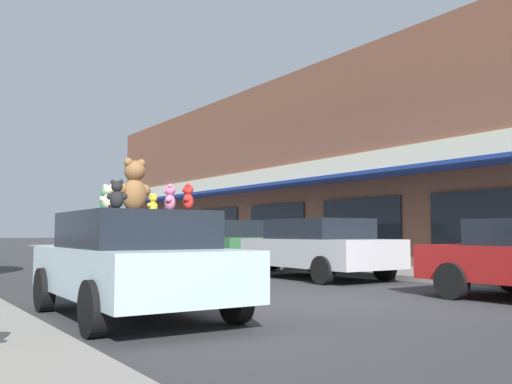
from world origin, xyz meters
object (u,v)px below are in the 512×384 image
at_px(teddy_bear_green, 106,200).
at_px(teddy_bear_orange, 116,196).
at_px(teddy_bear_giant, 134,186).
at_px(teddy_bear_yellow, 153,204).
at_px(parked_car_far_center, 319,247).
at_px(parked_car_far_right, 223,243).
at_px(teddy_bear_teal, 169,207).
at_px(teddy_bear_black, 117,195).
at_px(plush_art_car, 134,261).
at_px(teddy_bear_purple, 106,207).
at_px(teddy_bear_red, 188,197).
at_px(teddy_bear_pink, 170,198).
at_px(teddy_bear_cream, 109,197).

height_order(teddy_bear_green, teddy_bear_orange, teddy_bear_orange).
xyz_separation_m(teddy_bear_giant, teddy_bear_yellow, (0.60, 0.71, -0.21)).
height_order(parked_car_far_center, parked_car_far_right, parked_car_far_right).
bearing_deg(teddy_bear_giant, teddy_bear_orange, 38.92).
bearing_deg(teddy_bear_teal, teddy_bear_black, 74.27).
height_order(teddy_bear_yellow, parked_car_far_right, teddy_bear_yellow).
xyz_separation_m(teddy_bear_teal, teddy_bear_green, (-1.04, -0.08, 0.07)).
bearing_deg(parked_car_far_right, teddy_bear_orange, -127.20).
bearing_deg(plush_art_car, parked_car_far_center, 31.04).
bearing_deg(parked_car_far_center, teddy_bear_yellow, -153.03).
distance_m(teddy_bear_purple, teddy_bear_green, 0.84).
distance_m(teddy_bear_teal, teddy_bear_red, 1.34).
height_order(teddy_bear_green, teddy_bear_red, teddy_bear_green).
height_order(teddy_bear_green, parked_car_far_center, teddy_bear_green).
relative_size(teddy_bear_teal, teddy_bear_pink, 0.56).
relative_size(teddy_bear_purple, teddy_bear_cream, 0.67).
bearing_deg(teddy_bear_red, plush_art_car, -128.37).
xyz_separation_m(teddy_bear_green, teddy_bear_red, (0.70, -1.22, -0.00)).
height_order(teddy_bear_giant, parked_car_far_center, teddy_bear_giant).
height_order(plush_art_car, teddy_bear_green, teddy_bear_green).
bearing_deg(teddy_bear_orange, teddy_bear_yellow, 177.82).
distance_m(teddy_bear_green, parked_car_far_right, 10.94).
height_order(teddy_bear_cream, teddy_bear_red, teddy_bear_red).
xyz_separation_m(teddy_bear_teal, parked_car_far_center, (5.85, 3.42, -0.78)).
bearing_deg(parked_car_far_center, teddy_bear_teal, -149.71).
relative_size(plush_art_car, teddy_bear_green, 11.57).
bearing_deg(teddy_bear_giant, teddy_bear_yellow, -141.27).
height_order(teddy_bear_teal, teddy_bear_yellow, teddy_bear_yellow).
distance_m(teddy_bear_black, parked_car_far_right, 12.07).
bearing_deg(teddy_bear_red, teddy_bear_purple, -136.57).
distance_m(teddy_bear_green, teddy_bear_pink, 1.00).
height_order(teddy_bear_teal, teddy_bear_orange, teddy_bear_orange).
relative_size(plush_art_car, teddy_bear_orange, 10.87).
xyz_separation_m(teddy_bear_giant, teddy_bear_red, (0.37, -0.97, -0.20)).
relative_size(plush_art_car, teddy_bear_red, 11.68).
distance_m(teddy_bear_giant, teddy_bear_cream, 0.93).
relative_size(teddy_bear_purple, teddy_bear_teal, 1.02).
relative_size(teddy_bear_teal, parked_car_far_center, 0.05).
relative_size(plush_art_car, teddy_bear_pink, 10.99).
distance_m(teddy_bear_purple, teddy_bear_teal, 1.04).
bearing_deg(plush_art_car, teddy_bear_pink, -57.39).
xyz_separation_m(plush_art_car, teddy_bear_purple, (-0.07, 1.03, 0.81)).
relative_size(teddy_bear_yellow, teddy_bear_orange, 0.86).
height_order(plush_art_car, parked_car_far_right, parked_car_far_right).
bearing_deg(teddy_bear_teal, teddy_bear_cream, 66.79).
xyz_separation_m(teddy_bear_black, teddy_bear_orange, (0.13, 0.40, 0.01)).
bearing_deg(teddy_bear_yellow, parked_car_far_center, 176.57).
xyz_separation_m(teddy_bear_orange, teddy_bear_pink, (0.81, 0.07, -0.00)).
relative_size(teddy_bear_orange, teddy_bear_red, 1.07).
bearing_deg(teddy_bear_cream, teddy_bear_teal, -108.17).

